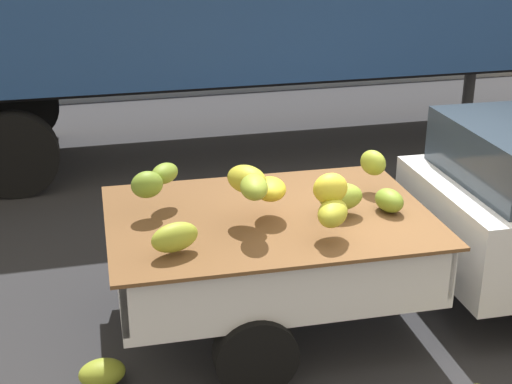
% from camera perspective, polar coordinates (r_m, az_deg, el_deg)
% --- Properties ---
extents(ground, '(220.00, 220.00, 0.00)m').
position_cam_1_polar(ground, '(6.79, 11.45, -9.93)').
color(ground, '#28282B').
extents(curb_strip, '(80.00, 0.80, 0.16)m').
position_cam_1_polar(curb_strip, '(14.56, -3.45, 8.22)').
color(curb_strip, gray).
rests_on(curb_strip, ground).
extents(pickup_truck, '(4.75, 2.01, 1.70)m').
position_cam_1_polar(pickup_truck, '(6.82, 16.30, -1.86)').
color(pickup_truck, white).
rests_on(pickup_truck, ground).
extents(fallen_banana_bunch_near_tailgate, '(0.38, 0.27, 0.21)m').
position_cam_1_polar(fallen_banana_bunch_near_tailgate, '(5.98, -11.82, -13.54)').
color(fallen_banana_bunch_near_tailgate, '#8FA02C').
rests_on(fallen_banana_bunch_near_tailgate, ground).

